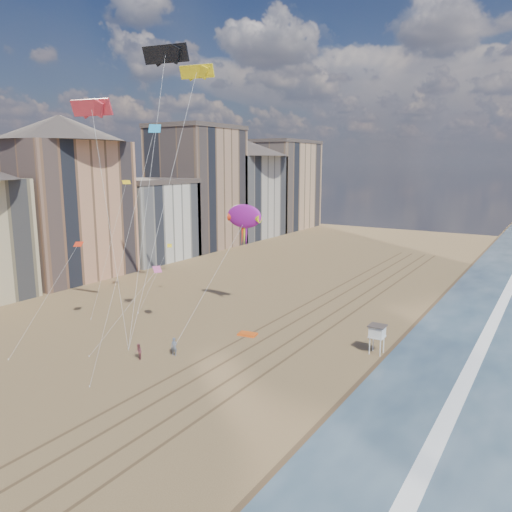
{
  "coord_description": "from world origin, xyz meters",
  "views": [
    {
      "loc": [
        29.63,
        -23.15,
        20.42
      ],
      "look_at": [
        -0.85,
        26.0,
        9.5
      ],
      "focal_mm": 35.0,
      "sensor_mm": 36.0,
      "label": 1
    }
  ],
  "objects_px": {
    "lifeguard_stand": "(377,332)",
    "grounded_kite": "(248,334)",
    "show_kite": "(244,217)",
    "kite_flyer_b": "(139,352)",
    "kite_flyer_a": "(174,347)"
  },
  "relations": [
    {
      "from": "lifeguard_stand",
      "to": "grounded_kite",
      "type": "height_order",
      "value": "lifeguard_stand"
    },
    {
      "from": "grounded_kite",
      "to": "show_kite",
      "type": "xyz_separation_m",
      "value": [
        -5.32,
        7.51,
        13.16
      ]
    },
    {
      "from": "kite_flyer_a",
      "to": "kite_flyer_b",
      "type": "relative_size",
      "value": 1.14
    },
    {
      "from": "kite_flyer_a",
      "to": "lifeguard_stand",
      "type": "bearing_deg",
      "value": 21.18
    },
    {
      "from": "kite_flyer_b",
      "to": "show_kite",
      "type": "bearing_deg",
      "value": 131.55
    },
    {
      "from": "lifeguard_stand",
      "to": "show_kite",
      "type": "xyz_separation_m",
      "value": [
        -20.32,
        5.02,
        10.82
      ]
    },
    {
      "from": "lifeguard_stand",
      "to": "kite_flyer_b",
      "type": "bearing_deg",
      "value": -144.37
    },
    {
      "from": "grounded_kite",
      "to": "show_kite",
      "type": "bearing_deg",
      "value": 116.55
    },
    {
      "from": "grounded_kite",
      "to": "kite_flyer_b",
      "type": "distance_m",
      "value": 13.59
    },
    {
      "from": "lifeguard_stand",
      "to": "kite_flyer_b",
      "type": "distance_m",
      "value": 25.48
    },
    {
      "from": "lifeguard_stand",
      "to": "grounded_kite",
      "type": "xyz_separation_m",
      "value": [
        -15.0,
        -2.49,
        -2.34
      ]
    },
    {
      "from": "grounded_kite",
      "to": "lifeguard_stand",
      "type": "bearing_deg",
      "value": 0.66
    },
    {
      "from": "grounded_kite",
      "to": "kite_flyer_a",
      "type": "distance_m",
      "value": 10.07
    },
    {
      "from": "show_kite",
      "to": "lifeguard_stand",
      "type": "bearing_deg",
      "value": -13.88
    },
    {
      "from": "show_kite",
      "to": "kite_flyer_a",
      "type": "relative_size",
      "value": 9.76
    }
  ]
}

